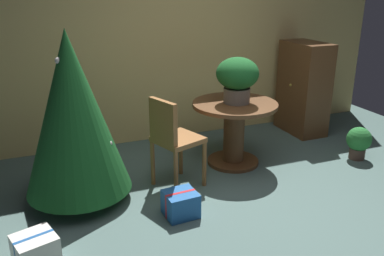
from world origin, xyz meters
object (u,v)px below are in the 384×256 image
(flower_vase, at_px, (237,77))
(holiday_tree, at_px, (73,113))
(wooden_chair_left_near, at_px, (173,137))
(gift_box_cream, at_px, (36,251))
(gift_box_blue, at_px, (181,204))
(potted_plant, at_px, (359,141))
(wooden_cabinet, at_px, (303,88))
(round_dining_table, at_px, (234,126))

(flower_vase, height_order, holiday_tree, holiday_tree)
(flower_vase, bearing_deg, wooden_chair_left_near, -160.56)
(gift_box_cream, bearing_deg, wooden_chair_left_near, 29.94)
(gift_box_blue, xyz_separation_m, potted_plant, (2.39, 0.40, 0.10))
(wooden_cabinet, relative_size, potted_plant, 3.18)
(holiday_tree, height_order, potted_plant, holiday_tree)
(round_dining_table, xyz_separation_m, gift_box_cream, (-2.19, -1.08, -0.34))
(wooden_chair_left_near, distance_m, wooden_cabinet, 2.40)
(wooden_cabinet, height_order, potted_plant, wooden_cabinet)
(round_dining_table, relative_size, wooden_chair_left_near, 1.00)
(gift_box_blue, relative_size, wooden_cabinet, 0.24)
(flower_vase, bearing_deg, gift_box_cream, -153.93)
(flower_vase, distance_m, wooden_cabinet, 1.55)
(holiday_tree, distance_m, gift_box_blue, 1.26)
(round_dining_table, height_order, gift_box_cream, round_dining_table)
(wooden_cabinet, xyz_separation_m, potted_plant, (0.05, -1.06, -0.40))
(holiday_tree, xyz_separation_m, wooden_cabinet, (3.12, 0.83, -0.25))
(potted_plant, bearing_deg, gift_box_blue, -170.45)
(gift_box_cream, xyz_separation_m, potted_plant, (3.61, 0.64, 0.10))
(flower_vase, bearing_deg, holiday_tree, -173.15)
(flower_vase, distance_m, gift_box_cream, 2.61)
(gift_box_blue, bearing_deg, wooden_chair_left_near, 77.61)
(flower_vase, bearing_deg, potted_plant, -17.06)
(gift_box_blue, height_order, wooden_cabinet, wooden_cabinet)
(wooden_cabinet, bearing_deg, round_dining_table, -155.74)
(flower_vase, xyz_separation_m, holiday_tree, (-1.77, -0.21, -0.15))
(gift_box_blue, xyz_separation_m, wooden_cabinet, (2.33, 1.46, 0.51))
(holiday_tree, bearing_deg, flower_vase, 6.85)
(flower_vase, relative_size, wooden_cabinet, 0.41)
(wooden_chair_left_near, xyz_separation_m, wooden_cabinet, (2.21, 0.92, 0.08))
(flower_vase, height_order, wooden_chair_left_near, flower_vase)
(wooden_cabinet, distance_m, potted_plant, 1.13)
(wooden_chair_left_near, relative_size, wooden_cabinet, 0.76)
(gift_box_cream, bearing_deg, flower_vase, 26.07)
(wooden_chair_left_near, xyz_separation_m, holiday_tree, (-0.91, 0.09, 0.33))
(gift_box_cream, distance_m, potted_plant, 3.67)
(wooden_cabinet, bearing_deg, potted_plant, -87.04)
(round_dining_table, height_order, flower_vase, flower_vase)
(round_dining_table, bearing_deg, flower_vase, -15.97)
(round_dining_table, relative_size, potted_plant, 2.43)
(wooden_chair_left_near, height_order, gift_box_cream, wooden_chair_left_near)
(wooden_chair_left_near, xyz_separation_m, potted_plant, (2.27, -0.13, -0.33))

